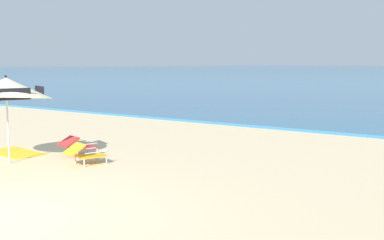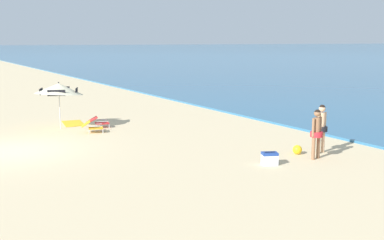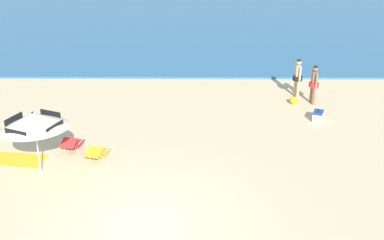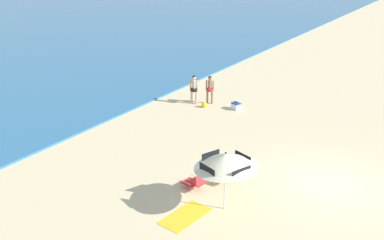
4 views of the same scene
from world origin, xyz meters
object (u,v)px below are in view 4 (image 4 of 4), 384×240
object	(u,v)px
lounge_chair_under_umbrella	(193,182)
cooler_box	(236,106)
beach_umbrella_striped_main	(226,160)
lounge_chair_beside_umbrella	(221,175)
beach_towel	(185,216)
person_standing_near_shore	(194,87)
beach_ball	(204,105)
person_standing_beside	(210,88)

from	to	relation	value
lounge_chair_under_umbrella	cooler_box	distance (m)	9.29
beach_umbrella_striped_main	lounge_chair_beside_umbrella	bearing A→B (deg)	30.37
beach_towel	person_standing_near_shore	bearing A→B (deg)	29.44
beach_umbrella_striped_main	person_standing_near_shore	size ratio (longest dim) A/B	1.70
beach_ball	beach_towel	distance (m)	11.18
beach_umbrella_striped_main	beach_towel	xyz separation A→B (m)	(-1.07, 0.88, -1.80)
lounge_chair_under_umbrella	lounge_chair_beside_umbrella	xyz separation A→B (m)	(0.99, -0.64, -0.00)
beach_umbrella_striped_main	beach_towel	size ratio (longest dim) A/B	1.62
lounge_chair_beside_umbrella	person_standing_near_shore	size ratio (longest dim) A/B	0.59
cooler_box	beach_towel	world-z (taller)	cooler_box
lounge_chair_beside_umbrella	cooler_box	size ratio (longest dim) A/B	1.70
person_standing_near_shore	beach_ball	size ratio (longest dim) A/B	5.29
person_standing_beside	cooler_box	size ratio (longest dim) A/B	2.82
lounge_chair_under_umbrella	person_standing_near_shore	xyz separation A→B (m)	(8.59, 5.11, 0.72)
lounge_chair_under_umbrella	person_standing_beside	world-z (taller)	person_standing_beside
person_standing_beside	beach_towel	distance (m)	11.97
lounge_chair_beside_umbrella	beach_ball	size ratio (longest dim) A/B	3.11
person_standing_near_shore	person_standing_beside	bearing A→B (deg)	-55.08
lounge_chair_under_umbrella	lounge_chair_beside_umbrella	world-z (taller)	lounge_chair_beside_umbrella
person_standing_beside	beach_ball	xyz separation A→B (m)	(-0.79, -0.08, -0.80)
lounge_chair_beside_umbrella	person_standing_near_shore	xyz separation A→B (m)	(7.61, 5.74, 0.72)
person_standing_near_shore	cooler_box	distance (m)	2.71
beach_umbrella_striped_main	cooler_box	distance (m)	10.52
person_standing_beside	beach_umbrella_striped_main	bearing A→B (deg)	-148.71
person_standing_near_shore	beach_towel	size ratio (longest dim) A/B	0.95
lounge_chair_under_umbrella	beach_ball	size ratio (longest dim) A/B	3.02
beach_towel	cooler_box	bearing A→B (deg)	16.90
beach_umbrella_striped_main	lounge_chair_under_umbrella	bearing A→B (deg)	68.67
lounge_chair_beside_umbrella	beach_umbrella_striped_main	bearing A→B (deg)	-149.63
lounge_chair_under_umbrella	beach_towel	xyz separation A→B (m)	(-1.69, -0.70, -0.27)
cooler_box	beach_towel	bearing A→B (deg)	-163.10
beach_ball	beach_towel	bearing A→B (deg)	-153.65
beach_ball	beach_towel	world-z (taller)	beach_ball
lounge_chair_under_umbrella	cooler_box	xyz separation A→B (m)	(8.94, 2.53, -0.07)
beach_umbrella_striped_main	beach_ball	world-z (taller)	beach_umbrella_striped_main
person_standing_near_shore	beach_towel	bearing A→B (deg)	-150.56
beach_umbrella_striped_main	person_standing_near_shore	xyz separation A→B (m)	(9.21, 6.68, -0.81)
person_standing_near_shore	cooler_box	xyz separation A→B (m)	(0.34, -2.57, -0.79)
lounge_chair_beside_umbrella	lounge_chair_under_umbrella	bearing A→B (deg)	147.11
person_standing_beside	beach_towel	xyz separation A→B (m)	(-10.81, -5.04, -0.96)
lounge_chair_under_umbrella	beach_umbrella_striped_main	bearing A→B (deg)	-111.33
lounge_chair_beside_umbrella	beach_towel	world-z (taller)	lounge_chair_beside_umbrella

